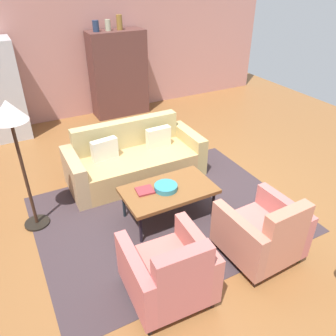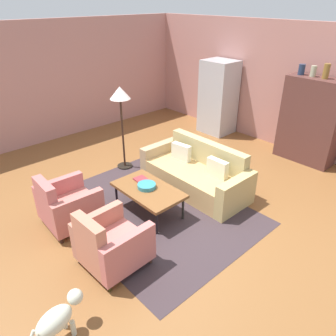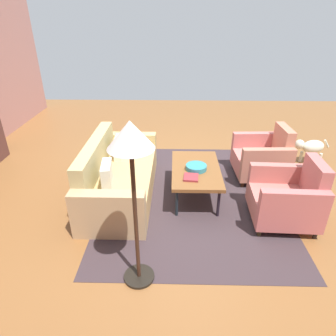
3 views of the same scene
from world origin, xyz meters
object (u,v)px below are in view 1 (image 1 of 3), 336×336
object	(u,v)px
fruit_bowl	(166,187)
armchair_left	(170,274)
cabinet	(119,74)
vase_tall	(96,26)
vase_round	(108,25)
book_stack	(145,191)
floor_lamp	(11,124)
couch	(134,160)
vase_small	(119,22)
coffee_table	(169,191)
armchair_right	(264,235)

from	to	relation	value
fruit_bowl	armchair_left	bearing A→B (deg)	-115.79
cabinet	vase_tall	xyz separation A→B (m)	(-0.40, -0.00, 1.01)
cabinet	vase_round	world-z (taller)	vase_round
vase_round	armchair_left	bearing A→B (deg)	-103.98
book_stack	floor_lamp	xyz separation A→B (m)	(-1.32, 0.59, 0.97)
vase_round	vase_tall	bearing A→B (deg)	180.00
armchair_left	fruit_bowl	size ratio (longest dim) A/B	2.92
book_stack	cabinet	size ratio (longest dim) A/B	0.13
couch	book_stack	xyz separation A→B (m)	(-0.30, -1.10, 0.18)
vase_round	vase_small	xyz separation A→B (m)	(0.25, 0.00, 0.04)
floor_lamp	vase_small	bearing A→B (deg)	51.38
couch	coffee_table	size ratio (longest dim) A/B	1.75
fruit_bowl	cabinet	bearing A→B (deg)	77.79
book_stack	coffee_table	bearing A→B (deg)	-16.24
fruit_bowl	vase_small	bearing A→B (deg)	76.35
couch	vase_tall	xyz separation A→B (m)	(0.39, 2.62, 1.62)
couch	book_stack	world-z (taller)	couch
armchair_right	cabinet	xyz separation A→B (m)	(0.18, 4.98, 0.56)
armchair_left	fruit_bowl	world-z (taller)	armchair_left
coffee_table	floor_lamp	world-z (taller)	floor_lamp
cabinet	vase_small	xyz separation A→B (m)	(0.10, -0.00, 1.04)
floor_lamp	cabinet	bearing A→B (deg)	52.56
vase_round	fruit_bowl	bearing A→B (deg)	-100.06
armchair_left	armchair_right	bearing A→B (deg)	2.48
armchair_right	book_stack	xyz separation A→B (m)	(-0.90, 1.25, 0.13)
coffee_table	book_stack	distance (m)	0.31
cabinet	book_stack	bearing A→B (deg)	-106.22
vase_round	coffee_table	bearing A→B (deg)	-99.48
armchair_right	vase_tall	world-z (taller)	vase_tall
armchair_left	vase_tall	size ratio (longest dim) A/B	4.14
vase_round	vase_small	distance (m)	0.25
couch	fruit_bowl	xyz separation A→B (m)	(-0.04, -1.19, 0.20)
cabinet	vase_tall	size ratio (longest dim) A/B	8.46
book_stack	vase_round	world-z (taller)	vase_round
book_stack	couch	bearing A→B (deg)	74.81
floor_lamp	book_stack	bearing A→B (deg)	-24.02
vase_round	vase_small	bearing A→B (deg)	0.00
coffee_table	armchair_left	world-z (taller)	armchair_left
armchair_right	vase_tall	bearing A→B (deg)	90.36
floor_lamp	coffee_table	bearing A→B (deg)	-22.65
vase_small	armchair_left	bearing A→B (deg)	-106.66
couch	fruit_bowl	distance (m)	1.20
couch	coffee_table	world-z (taller)	couch
cabinet	vase_small	world-z (taller)	vase_small
armchair_left	book_stack	size ratio (longest dim) A/B	3.71
coffee_table	vase_tall	size ratio (longest dim) A/B	5.64
coffee_table	vase_round	xyz separation A→B (m)	(0.64, 3.81, 1.49)
armchair_right	fruit_bowl	world-z (taller)	armchair_right
vase_small	floor_lamp	size ratio (longest dim) A/B	0.17
armchair_left	fruit_bowl	distance (m)	1.30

